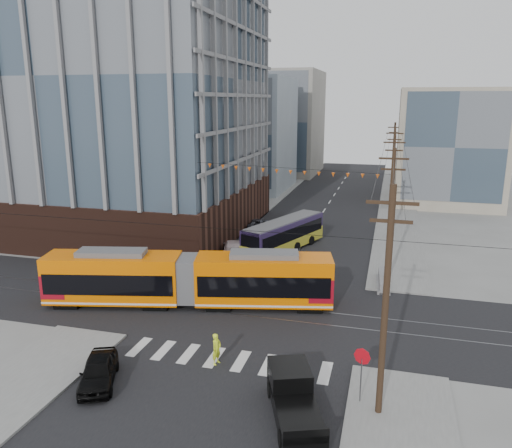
{
  "coord_description": "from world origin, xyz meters",
  "views": [
    {
      "loc": [
        8.37,
        -27.48,
        14.44
      ],
      "look_at": [
        -1.34,
        8.11,
        5.24
      ],
      "focal_mm": 35.0,
      "sensor_mm": 36.0,
      "label": 1
    }
  ],
  "objects_px": {
    "streetcar": "(188,279)",
    "black_sedan": "(98,371)",
    "pickup_truck": "(295,401)",
    "city_bus": "(284,235)"
  },
  "relations": [
    {
      "from": "streetcar",
      "to": "pickup_truck",
      "type": "xyz_separation_m",
      "value": [
        9.89,
        -11.04,
        -1.05
      ]
    },
    {
      "from": "pickup_truck",
      "to": "black_sedan",
      "type": "distance_m",
      "value": 10.44
    },
    {
      "from": "city_bus",
      "to": "black_sedan",
      "type": "bearing_deg",
      "value": -78.26
    },
    {
      "from": "black_sedan",
      "to": "pickup_truck",
      "type": "bearing_deg",
      "value": -24.58
    },
    {
      "from": "pickup_truck",
      "to": "black_sedan",
      "type": "xyz_separation_m",
      "value": [
        -10.43,
        0.22,
        -0.2
      ]
    },
    {
      "from": "streetcar",
      "to": "black_sedan",
      "type": "bearing_deg",
      "value": -105.93
    },
    {
      "from": "streetcar",
      "to": "black_sedan",
      "type": "relative_size",
      "value": 4.81
    },
    {
      "from": "pickup_truck",
      "to": "black_sedan",
      "type": "height_order",
      "value": "pickup_truck"
    },
    {
      "from": "streetcar",
      "to": "city_bus",
      "type": "distance_m",
      "value": 15.57
    },
    {
      "from": "streetcar",
      "to": "black_sedan",
      "type": "xyz_separation_m",
      "value": [
        -0.54,
        -10.82,
        -1.24
      ]
    }
  ]
}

